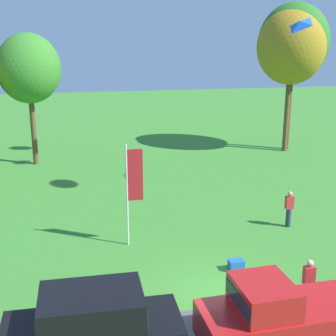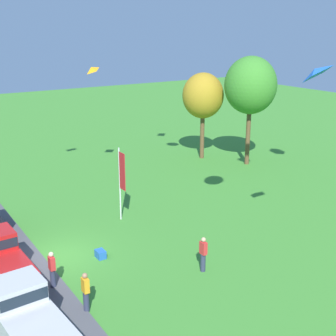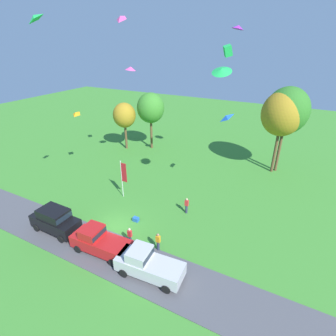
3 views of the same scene
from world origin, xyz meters
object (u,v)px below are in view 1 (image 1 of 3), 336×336
object	(u,v)px
person_beside_suv	(308,284)
flag_banner	(132,182)
tree_center_back	(291,47)
person_on_lawn	(289,209)
car_pickup_by_flagpole	(283,316)
cooler_box	(236,265)
tree_far_left	(29,69)
kite_diamond_high_right	(299,24)
car_suv_far_end	(93,329)
tree_lone_near	(294,42)

from	to	relation	value
person_beside_suv	flag_banner	size ratio (longest dim) A/B	0.39
person_beside_suv	tree_center_back	distance (m)	22.84
person_beside_suv	person_on_lawn	size ratio (longest dim) A/B	1.00
tree_center_back	flag_banner	size ratio (longest dim) A/B	2.40
person_on_lawn	car_pickup_by_flagpole	bearing A→B (deg)	-116.75
car_pickup_by_flagpole	tree_center_back	xyz separation A→B (m)	(10.32, 21.85, 6.58)
car_pickup_by_flagpole	cooler_box	size ratio (longest dim) A/B	9.06
cooler_box	flag_banner	bearing A→B (deg)	138.96
person_beside_suv	tree_far_left	world-z (taller)	tree_far_left
tree_far_left	tree_center_back	xyz separation A→B (m)	(18.34, 0.13, 1.28)
kite_diamond_high_right	person_beside_suv	bearing A→B (deg)	-112.21
car_pickup_by_flagpole	car_suv_far_end	bearing A→B (deg)	178.24
car_pickup_by_flagpole	kite_diamond_high_right	world-z (taller)	kite_diamond_high_right
person_beside_suv	cooler_box	distance (m)	3.26
car_pickup_by_flagpole	tree_far_left	size ratio (longest dim) A/B	0.58
person_on_lawn	car_suv_far_end	bearing A→B (deg)	-139.25
car_suv_far_end	kite_diamond_high_right	xyz separation A→B (m)	(11.21, 12.18, 7.78)
tree_lone_near	kite_diamond_high_right	world-z (taller)	tree_lone_near
person_beside_suv	person_on_lawn	world-z (taller)	same
person_on_lawn	tree_far_left	bearing A→B (deg)	131.79
kite_diamond_high_right	person_on_lawn	bearing A→B (deg)	-114.75
person_beside_suv	tree_center_back	size ratio (longest dim) A/B	0.16
tree_far_left	flag_banner	distance (m)	15.27
person_beside_suv	tree_lone_near	xyz separation A→B (m)	(8.99, 20.56, 7.12)
tree_lone_near	cooler_box	bearing A→B (deg)	-120.38
tree_far_left	tree_lone_near	size ratio (longest dim) A/B	0.80
tree_far_left	cooler_box	world-z (taller)	tree_far_left
car_pickup_by_flagpole	person_on_lawn	bearing A→B (deg)	63.25
tree_lone_near	tree_far_left	bearing A→B (deg)	-178.01
cooler_box	tree_far_left	bearing A→B (deg)	116.19
car_suv_far_end	flag_banner	xyz separation A→B (m)	(2.04, 7.57, 1.46)
car_pickup_by_flagpole	tree_center_back	distance (m)	25.05
car_suv_far_end	person_on_lawn	distance (m)	12.25
flag_banner	kite_diamond_high_right	size ratio (longest dim) A/B	3.99
car_pickup_by_flagpole	kite_diamond_high_right	bearing A→B (deg)	63.92
person_beside_suv	tree_center_back	xyz separation A→B (m)	(8.58, 20.04, 6.81)
cooler_box	kite_diamond_high_right	bearing A→B (deg)	53.41
tree_lone_near	flag_banner	bearing A→B (deg)	-133.40
car_pickup_by_flagpole	kite_diamond_high_right	size ratio (longest dim) A/B	4.65
car_pickup_by_flagpole	flag_banner	size ratio (longest dim) A/B	1.17
tree_center_back	flag_banner	world-z (taller)	tree_center_back
car_suv_far_end	tree_center_back	xyz separation A→B (m)	(15.49, 21.69, 6.39)
tree_lone_near	car_pickup_by_flagpole	bearing A→B (deg)	-115.61
person_on_lawn	tree_center_back	bearing A→B (deg)	65.60
person_on_lawn	tree_lone_near	bearing A→B (deg)	65.05
cooler_box	kite_diamond_high_right	world-z (taller)	kite_diamond_high_right
car_suv_far_end	car_pickup_by_flagpole	xyz separation A→B (m)	(5.17, -0.16, -0.19)
person_on_lawn	kite_diamond_high_right	bearing A→B (deg)	65.25
car_pickup_by_flagpole	flag_banner	xyz separation A→B (m)	(-3.13, 7.73, 1.65)
car_pickup_by_flagpole	person_on_lawn	distance (m)	9.13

